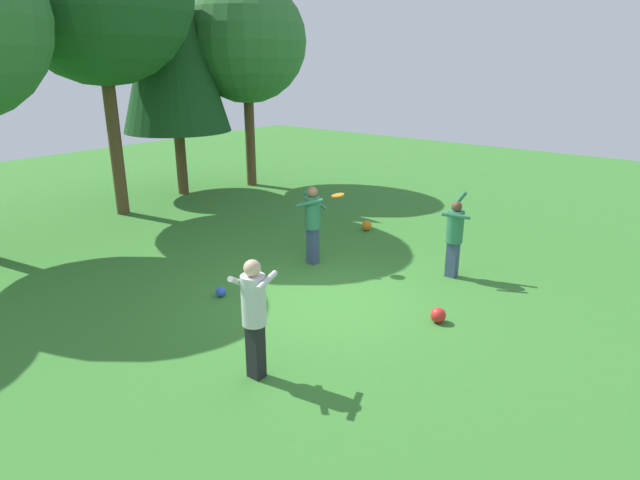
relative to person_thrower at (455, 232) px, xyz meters
name	(u,v)px	position (x,y,z in m)	size (l,w,h in m)	color
ground_plane	(327,300)	(-2.54, 1.29, -0.96)	(40.00, 40.00, 0.00)	#387A2D
person_thrower	(455,232)	(0.00, 0.00, 0.00)	(0.63, 0.62, 1.78)	#38476B
person_catcher	(313,219)	(-1.23, 2.73, 0.07)	(0.67, 0.71, 1.73)	#38476B
person_bystander	(254,309)	(-5.19, 0.49, 0.10)	(0.73, 0.67, 1.78)	black
frisbee	(338,195)	(-1.01, 2.22, 0.63)	(0.38, 0.38, 0.07)	orange
ball_red	(438,315)	(-2.05, -0.75, -0.83)	(0.27, 0.27, 0.27)	red
ball_orange	(367,226)	(1.52, 3.16, -0.83)	(0.27, 0.27, 0.27)	orange
ball_blue	(221,292)	(-3.69, 2.96, -0.86)	(0.20, 0.20, 0.20)	blue
tree_far_right	(246,42)	(3.43, 9.43, 3.88)	(4.02, 4.02, 6.86)	brown
tree_right	(171,32)	(1.06, 10.27, 4.12)	(3.40, 3.40, 8.12)	brown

